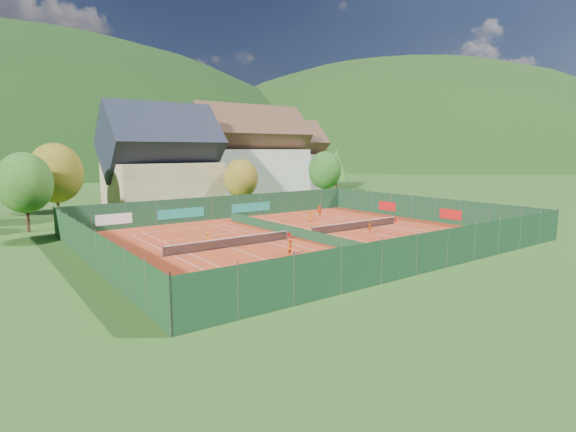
% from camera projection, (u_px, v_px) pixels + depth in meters
% --- Properties ---
extents(ground, '(600.00, 600.00, 0.00)m').
position_uv_depth(ground, '(300.00, 238.00, 45.91)').
color(ground, '#2A571B').
rests_on(ground, ground).
extents(clay_pad, '(40.00, 32.00, 0.01)m').
position_uv_depth(clay_pad, '(300.00, 238.00, 45.91)').
color(clay_pad, '#BE3A1B').
rests_on(clay_pad, ground).
extents(court_markings_left, '(11.03, 23.83, 0.00)m').
position_uv_depth(court_markings_left, '(231.00, 247.00, 41.24)').
color(court_markings_left, white).
rests_on(court_markings_left, ground).
extents(court_markings_right, '(11.03, 23.83, 0.00)m').
position_uv_depth(court_markings_right, '(356.00, 229.00, 50.57)').
color(court_markings_right, white).
rests_on(court_markings_right, ground).
extents(tennis_net_left, '(13.30, 0.10, 1.02)m').
position_uv_depth(tennis_net_left, '(232.00, 242.00, 41.26)').
color(tennis_net_left, '#59595B').
rests_on(tennis_net_left, ground).
extents(tennis_net_right, '(13.30, 0.10, 1.02)m').
position_uv_depth(tennis_net_right, '(357.00, 225.00, 50.59)').
color(tennis_net_right, '#59595B').
rests_on(tennis_net_right, ground).
extents(court_divider, '(0.03, 28.80, 1.00)m').
position_uv_depth(court_divider, '(300.00, 233.00, 45.84)').
color(court_divider, '#153A21').
rests_on(court_divider, ground).
extents(fence_north, '(40.00, 0.10, 3.00)m').
position_uv_depth(fence_north, '(222.00, 208.00, 58.21)').
color(fence_north, '#153921').
rests_on(fence_north, ground).
extents(fence_south, '(40.00, 0.04, 3.00)m').
position_uv_depth(fence_south, '(432.00, 251.00, 32.90)').
color(fence_south, '#13351C').
rests_on(fence_south, ground).
extents(fence_west, '(0.04, 32.00, 3.00)m').
position_uv_depth(fence_west, '(91.00, 248.00, 34.03)').
color(fence_west, '#14381A').
rests_on(fence_west, ground).
extents(fence_east, '(0.09, 32.00, 3.00)m').
position_uv_depth(fence_east, '(423.00, 208.00, 57.40)').
color(fence_east, '#13351E').
rests_on(fence_east, ground).
extents(chalet, '(16.20, 12.00, 16.00)m').
position_uv_depth(chalet, '(162.00, 165.00, 67.18)').
color(chalet, beige).
rests_on(chalet, ground).
extents(hotel_block_a, '(21.60, 11.00, 17.25)m').
position_uv_depth(hotel_block_a, '(250.00, 158.00, 82.95)').
color(hotel_block_a, silver).
rests_on(hotel_block_a, ground).
extents(hotel_block_b, '(17.28, 10.00, 15.50)m').
position_uv_depth(hotel_block_b, '(286.00, 161.00, 97.62)').
color(hotel_block_b, silver).
rests_on(hotel_block_b, ground).
extents(tree_west_front, '(5.72, 5.72, 8.69)m').
position_uv_depth(tree_west_front, '(25.00, 183.00, 48.28)').
color(tree_west_front, '#432718').
rests_on(tree_west_front, ground).
extents(tree_west_mid, '(6.44, 6.44, 9.78)m').
position_uv_depth(tree_west_mid, '(56.00, 173.00, 55.31)').
color(tree_west_mid, '#4D381B').
rests_on(tree_west_mid, ground).
extents(tree_center, '(5.01, 5.01, 7.60)m').
position_uv_depth(tree_center, '(241.00, 179.00, 66.31)').
color(tree_center, '#473319').
rests_on(tree_center, ground).
extents(tree_east_front, '(5.72, 5.72, 8.69)m').
position_uv_depth(tree_east_front, '(325.00, 170.00, 78.31)').
color(tree_east_front, '#462E19').
rests_on(tree_east_front, ground).
extents(tree_east_mid, '(5.04, 5.04, 9.00)m').
position_uv_depth(tree_east_mid, '(336.00, 164.00, 90.44)').
color(tree_east_mid, '#432718').
rests_on(tree_east_mid, ground).
extents(tree_east_back, '(7.15, 7.15, 10.86)m').
position_uv_depth(tree_east_back, '(281.00, 161.00, 92.07)').
color(tree_east_back, '#4B2B1A').
rests_on(tree_east_back, ground).
extents(mountain_backdrop, '(820.00, 530.00, 242.00)m').
position_uv_depth(mountain_backdrop, '(89.00, 237.00, 254.91)').
color(mountain_backdrop, black).
rests_on(mountain_backdrop, ground).
extents(ball_hopper, '(0.34, 0.34, 0.80)m').
position_uv_depth(ball_hopper, '(465.00, 233.00, 45.63)').
color(ball_hopper, slate).
rests_on(ball_hopper, ground).
extents(loose_ball_0, '(0.07, 0.07, 0.07)m').
position_uv_depth(loose_ball_0, '(272.00, 258.00, 37.12)').
color(loose_ball_0, '#CCD833').
rests_on(loose_ball_0, ground).
extents(loose_ball_1, '(0.07, 0.07, 0.07)m').
position_uv_depth(loose_ball_1, '(397.00, 245.00, 42.00)').
color(loose_ball_1, '#CCD833').
rests_on(loose_ball_1, ground).
extents(loose_ball_2, '(0.07, 0.07, 0.07)m').
position_uv_depth(loose_ball_2, '(277.00, 230.00, 49.80)').
color(loose_ball_2, '#CCD833').
rests_on(loose_ball_2, ground).
extents(player_left_near, '(0.52, 0.38, 1.35)m').
position_uv_depth(player_left_near, '(298.00, 263.00, 32.89)').
color(player_left_near, '#DF4813').
rests_on(player_left_near, ground).
extents(player_left_mid, '(0.72, 0.58, 1.42)m').
position_uv_depth(player_left_mid, '(290.00, 248.00, 37.78)').
color(player_left_mid, orange).
rests_on(player_left_mid, ground).
extents(player_left_far, '(1.05, 0.94, 1.41)m').
position_uv_depth(player_left_far, '(208.00, 239.00, 41.58)').
color(player_left_far, orange).
rests_on(player_left_far, ground).
extents(player_right_near, '(0.66, 0.85, 1.34)m').
position_uv_depth(player_right_near, '(370.00, 228.00, 47.62)').
color(player_right_near, '#DB5613').
rests_on(player_right_near, ground).
extents(player_right_far_a, '(0.75, 0.59, 1.33)m').
position_uv_depth(player_right_far_a, '(311.00, 216.00, 56.30)').
color(player_right_far_a, '#D95913').
rests_on(player_right_far_a, ground).
extents(player_right_far_b, '(1.45, 0.85, 1.49)m').
position_uv_depth(player_right_far_b, '(320.00, 211.00, 60.85)').
color(player_right_far_b, '#F74F15').
rests_on(player_right_far_b, ground).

